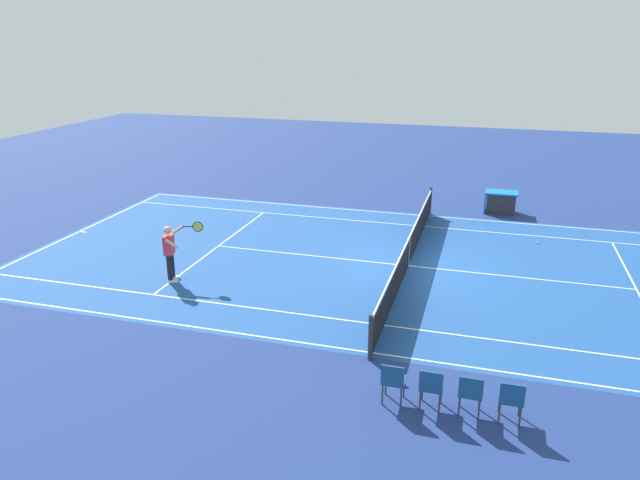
{
  "coord_description": "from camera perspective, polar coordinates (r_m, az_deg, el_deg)",
  "views": [
    {
      "loc": [
        -2.16,
        17.07,
        6.77
      ],
      "look_at": [
        2.57,
        0.92,
        0.9
      ],
      "focal_mm": 33.3,
      "sensor_mm": 36.0,
      "label": 1
    }
  ],
  "objects": [
    {
      "name": "tennis_ball",
      "position": [
        21.51,
        20.19,
        -0.24
      ],
      "size": [
        0.07,
        0.07,
        0.07
      ],
      "primitive_type": "sphere",
      "color": "#CCE01E",
      "rests_on": "ground_plane"
    },
    {
      "name": "spectator_chair_3",
      "position": [
        11.71,
        7.04,
        -13.18
      ],
      "size": [
        0.44,
        0.44,
        0.88
      ],
      "color": "#38383D",
      "rests_on": "ground_plane"
    },
    {
      "name": "court_line_markings",
      "position": [
        18.49,
        8.47,
        -2.45
      ],
      "size": [
        23.85,
        11.05,
        0.01
      ],
      "color": "white",
      "rests_on": "ground_plane"
    },
    {
      "name": "equipment_cart_tarped",
      "position": [
        24.71,
        16.91,
        3.54
      ],
      "size": [
        1.25,
        0.84,
        0.85
      ],
      "color": "#2D2D33",
      "rests_on": "ground_plane"
    },
    {
      "name": "ground_plane",
      "position": [
        18.49,
        8.47,
        -2.47
      ],
      "size": [
        60.0,
        60.0,
        0.0
      ],
      "primitive_type": "plane",
      "color": "navy"
    },
    {
      "name": "tennis_player_near",
      "position": [
        17.42,
        -14.17,
        -0.97
      ],
      "size": [
        0.99,
        0.86,
        1.7
      ],
      "color": "black",
      "rests_on": "ground_plane"
    },
    {
      "name": "court_slab",
      "position": [
        18.49,
        8.47,
        -2.46
      ],
      "size": [
        24.2,
        11.4,
        0.0
      ],
      "primitive_type": "cube",
      "color": "#1E4C93",
      "rests_on": "ground_plane"
    },
    {
      "name": "spectator_chair_0",
      "position": [
        11.65,
        17.9,
        -14.26
      ],
      "size": [
        0.44,
        0.44,
        0.88
      ],
      "color": "#38383D",
      "rests_on": "ground_plane"
    },
    {
      "name": "spectator_chair_1",
      "position": [
        11.63,
        14.26,
        -13.95
      ],
      "size": [
        0.44,
        0.44,
        0.88
      ],
      "color": "#38383D",
      "rests_on": "ground_plane"
    },
    {
      "name": "spectator_chair_2",
      "position": [
        11.65,
        10.64,
        -13.59
      ],
      "size": [
        0.44,
        0.44,
        0.88
      ],
      "color": "#38383D",
      "rests_on": "ground_plane"
    },
    {
      "name": "tennis_net",
      "position": [
        18.32,
        8.55,
        -1.04
      ],
      "size": [
        0.1,
        11.7,
        1.08
      ],
      "color": "#2D2D33",
      "rests_on": "ground_plane"
    }
  ]
}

